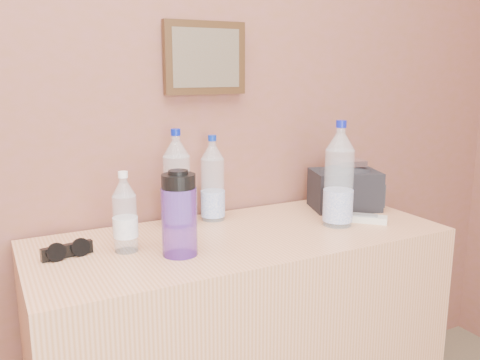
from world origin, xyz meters
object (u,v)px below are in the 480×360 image
pet_small (125,217)px  pet_large_b (213,183)px  foil_packet (349,163)px  sunglasses (67,251)px  dresser (241,351)px  nalgene_bottle (179,214)px  pet_large_d (339,180)px  toiletry_bag (345,187)px  ac_remote (363,218)px  pet_large_c (177,184)px

pet_small → pet_large_b: bearing=26.3°
pet_large_b → foil_packet: bearing=-10.8°
sunglasses → foil_packet: bearing=-6.6°
dresser → foil_packet: (0.52, 0.10, 0.60)m
nalgene_bottle → foil_packet: nalgene_bottle is taller
pet_large_d → sunglasses: bearing=173.0°
pet_small → toiletry_bag: pet_small is taller
dresser → ac_remote: 0.62m
pet_small → foil_packet: (0.89, 0.08, 0.07)m
pet_large_d → pet_small: (-0.71, 0.08, -0.05)m
pet_large_d → nalgene_bottle: pet_large_d is taller
nalgene_bottle → ac_remote: (0.69, 0.01, -0.11)m
pet_large_b → nalgene_bottle: pet_large_b is taller
dresser → pet_large_b: size_ratio=4.42×
sunglasses → toiletry_bag: size_ratio=0.59×
pet_large_c → nalgene_bottle: (-0.09, -0.27, -0.02)m
pet_small → nalgene_bottle: 0.17m
pet_large_b → sunglasses: (-0.53, -0.15, -0.12)m
pet_large_b → ac_remote: pet_large_b is taller
pet_large_c → pet_large_d: size_ratio=0.92×
pet_small → pet_large_c: bearing=36.4°
sunglasses → toiletry_bag: toiletry_bag is taller
pet_small → foil_packet: pet_small is taller
pet_large_c → sunglasses: bearing=-160.6°
pet_large_b → pet_small: bearing=-153.7°
foil_packet → pet_large_d: bearing=-137.6°
ac_remote → pet_small: bearing=-142.6°
pet_large_b → toiletry_bag: size_ratio=1.23×
dresser → pet_small: pet_small is taller
dresser → ac_remote: (0.45, -0.07, 0.43)m
pet_large_d → pet_small: 0.72m
ac_remote → toiletry_bag: size_ratio=0.67×
pet_large_b → sunglasses: bearing=-164.0°
pet_small → ac_remote: pet_small is taller
pet_small → toiletry_bag: bearing=5.4°
pet_large_b → pet_small: size_ratio=1.27×
pet_large_b → pet_large_d: pet_large_d is taller
dresser → pet_small: size_ratio=5.59×
dresser → pet_large_d: (0.34, -0.06, 0.58)m
dresser → pet_large_c: pet_large_c is taller
pet_large_b → pet_large_d: size_ratio=0.84×
foil_packet → nalgene_bottle: bearing=-166.7°
dresser → pet_large_d: pet_large_d is taller
nalgene_bottle → pet_large_b: bearing=50.4°
dresser → sunglasses: bearing=174.7°
dresser → sunglasses: sunglasses is taller
pet_small → ac_remote: (0.82, -0.09, -0.09)m
pet_large_b → pet_small: pet_large_b is taller
pet_large_d → ac_remote: size_ratio=2.20×
toiletry_bag → sunglasses: bearing=-158.3°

